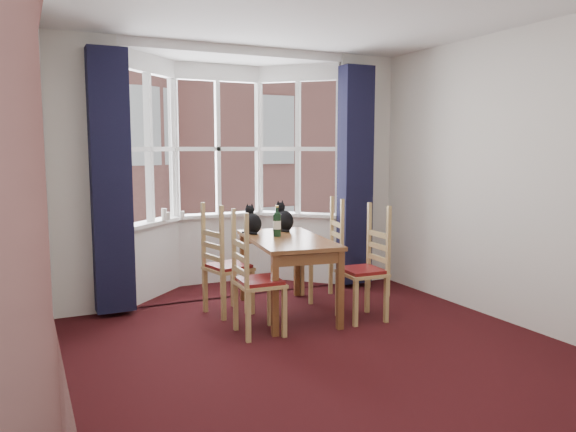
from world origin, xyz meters
TOP-DOWN VIEW (x-y plane):
  - floor at (0.00, 0.00)m, footprint 4.50×4.50m
  - wall_left at (-2.00, 0.00)m, footprint 0.00×4.50m
  - wall_right at (2.00, 0.00)m, footprint 0.00×4.50m
  - wall_back_pier_left at (-1.65, 2.25)m, footprint 0.70×0.12m
  - wall_back_pier_right at (1.65, 2.25)m, footprint 0.70×0.12m
  - bay_window at (0.00, 2.75)m, footprint 2.76×0.94m
  - curtain_left at (-1.42, 2.07)m, footprint 0.38×0.22m
  - curtain_right at (1.42, 2.07)m, footprint 0.38×0.22m
  - dining_table at (0.18, 1.37)m, footprint 0.91×1.46m
  - chair_left_near at (-0.41, 0.91)m, footprint 0.42×0.44m
  - chair_left_far at (-0.45, 1.62)m, footprint 0.48×0.50m
  - chair_right_near at (0.85, 0.87)m, footprint 0.42×0.44m
  - chair_right_far at (0.85, 1.69)m, footprint 0.48×0.49m
  - cat_left at (-0.01, 1.81)m, footprint 0.19×0.25m
  - cat_right at (0.36, 1.82)m, footprint 0.23×0.28m
  - wine_bottle at (0.13, 1.50)m, footprint 0.08×0.08m
  - candle_tall at (-0.78, 2.60)m, footprint 0.06×0.06m
  - candle_short at (-0.73, 2.63)m, footprint 0.06×0.06m
  - candle_extra at (-0.56, 2.65)m, footprint 0.05×0.05m
  - street at (0.00, 32.25)m, footprint 80.00×80.00m
  - tenement_building at (0.00, 14.01)m, footprint 18.40×7.80m

SIDE VIEW (x-z plane):
  - street at x=0.00m, z-range -6.00..-6.00m
  - floor at x=0.00m, z-range 0.00..0.00m
  - chair_left_near at x=-0.41m, z-range 0.01..0.93m
  - chair_left_far at x=-0.45m, z-range 0.01..0.93m
  - chair_right_near at x=0.85m, z-range 0.01..0.93m
  - chair_right_far at x=0.85m, z-range 0.01..0.93m
  - dining_table at x=0.18m, z-range 0.29..1.07m
  - cat_left at x=-0.01m, z-range 0.75..1.07m
  - cat_right at x=0.36m, z-range 0.74..1.08m
  - candle_short at x=-0.73m, z-range 0.87..0.96m
  - candle_extra at x=-0.56m, z-range 0.87..0.96m
  - wine_bottle at x=0.13m, z-range 0.76..1.08m
  - candle_tall at x=-0.78m, z-range 0.87..1.01m
  - curtain_left at x=-1.42m, z-range 0.05..2.65m
  - curtain_right at x=1.42m, z-range 0.05..2.65m
  - wall_left at x=-2.00m, z-range -0.85..3.65m
  - wall_right at x=2.00m, z-range -0.85..3.65m
  - wall_back_pier_left at x=-1.65m, z-range 0.00..2.80m
  - wall_back_pier_right at x=1.65m, z-range 0.00..2.80m
  - bay_window at x=0.00m, z-range 0.00..2.80m
  - tenement_building at x=0.00m, z-range -6.00..9.20m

